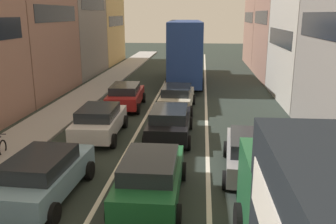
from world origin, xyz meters
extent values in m
cube|color=#A4A4A4|center=(-6.70, 20.00, 0.07)|extent=(2.60, 64.00, 0.14)
cube|color=silver|center=(-1.70, 20.00, 0.01)|extent=(0.16, 60.00, 0.01)
cube|color=silver|center=(1.70, 20.00, 0.01)|extent=(0.16, 60.00, 0.01)
cube|color=#936B5B|center=(-12.00, 22.00, 5.11)|extent=(7.00, 8.70, 10.23)
cube|color=black|center=(-8.48, 22.00, 5.62)|extent=(0.02, 7.04, 1.10)
cube|color=gray|center=(-12.00, 30.80, 5.90)|extent=(7.00, 8.70, 11.79)
cube|color=black|center=(-8.48, 30.80, 6.49)|extent=(0.02, 7.04, 1.10)
cube|color=tan|center=(-12.00, 39.60, 4.36)|extent=(7.00, 8.70, 8.72)
cube|color=black|center=(-8.48, 39.60, 4.80)|extent=(0.02, 7.04, 1.10)
cube|color=#936B5B|center=(9.90, 39.60, 4.75)|extent=(7.00, 8.70, 9.50)
cube|color=black|center=(6.38, 39.60, 5.22)|extent=(0.02, 7.04, 1.10)
cube|color=#936B5B|center=(9.90, 30.80, 4.83)|extent=(7.00, 8.70, 9.66)
cube|color=black|center=(6.38, 30.80, 5.31)|extent=(0.02, 7.04, 1.10)
cube|color=#B2ADA3|center=(9.90, 22.00, 3.73)|extent=(7.00, 8.70, 7.47)
cube|color=black|center=(6.38, 22.00, 4.11)|extent=(0.02, 7.04, 1.10)
cube|color=black|center=(6.39, 13.20, 5.15)|extent=(0.02, 7.04, 1.10)
cube|color=#1E5933|center=(3.67, 5.46, 1.43)|extent=(2.42, 2.42, 1.90)
cube|color=black|center=(3.66, 6.67, 1.81)|extent=(2.02, 0.05, 0.70)
cylinder|color=black|center=(2.47, 5.53, 0.48)|extent=(0.31, 0.96, 0.96)
cube|color=#19592D|center=(-0.11, 7.40, 0.67)|extent=(1.81, 4.30, 0.70)
cube|color=#1E2328|center=(-0.11, 7.20, 1.23)|extent=(1.59, 2.41, 0.52)
cylinder|color=black|center=(-1.03, 8.86, 0.32)|extent=(0.22, 0.64, 0.64)
cylinder|color=black|center=(0.81, 8.87, 0.32)|extent=(0.22, 0.64, 0.64)
cylinder|color=black|center=(-1.02, 5.94, 0.32)|extent=(0.22, 0.64, 0.64)
cylinder|color=black|center=(0.82, 5.94, 0.32)|extent=(0.22, 0.64, 0.64)
cube|color=#759EB7|center=(-3.44, 7.21, 0.67)|extent=(1.97, 4.37, 0.70)
cube|color=#1E2328|center=(-3.45, 7.01, 1.23)|extent=(1.68, 2.47, 0.52)
cylinder|color=black|center=(-4.30, 8.71, 0.32)|extent=(0.25, 0.65, 0.64)
cylinder|color=black|center=(-2.46, 8.63, 0.32)|extent=(0.25, 0.65, 0.64)
cylinder|color=black|center=(-2.58, 5.71, 0.32)|extent=(0.25, 0.65, 0.64)
cube|color=black|center=(-0.04, 13.24, 0.67)|extent=(1.82, 4.31, 0.70)
cube|color=#1E2328|center=(-0.04, 13.04, 1.23)|extent=(1.60, 2.42, 0.52)
cylinder|color=black|center=(-0.97, 14.70, 0.32)|extent=(0.22, 0.64, 0.64)
cylinder|color=black|center=(0.87, 14.71, 0.32)|extent=(0.22, 0.64, 0.64)
cylinder|color=black|center=(-0.95, 11.77, 0.32)|extent=(0.22, 0.64, 0.64)
cylinder|color=black|center=(0.89, 11.78, 0.32)|extent=(0.22, 0.64, 0.64)
cube|color=silver|center=(-3.32, 13.17, 0.67)|extent=(1.93, 4.35, 0.70)
cube|color=#1E2328|center=(-3.31, 12.97, 1.23)|extent=(1.66, 2.46, 0.52)
cylinder|color=black|center=(-4.29, 14.60, 0.32)|extent=(0.24, 0.65, 0.64)
cylinder|color=black|center=(-2.45, 14.66, 0.32)|extent=(0.24, 0.65, 0.64)
cylinder|color=black|center=(-4.19, 11.68, 0.32)|extent=(0.24, 0.65, 0.64)
cylinder|color=black|center=(-2.36, 11.73, 0.32)|extent=(0.24, 0.65, 0.64)
cube|color=beige|center=(-0.06, 18.52, 0.67)|extent=(1.92, 4.35, 0.70)
cube|color=#1E2328|center=(-0.07, 18.32, 1.23)|extent=(1.65, 2.45, 0.52)
cylinder|color=black|center=(-0.94, 20.01, 0.32)|extent=(0.24, 0.65, 0.64)
cylinder|color=black|center=(0.90, 19.95, 0.32)|extent=(0.24, 0.65, 0.64)
cylinder|color=black|center=(-1.02, 17.08, 0.32)|extent=(0.24, 0.65, 0.64)
cylinder|color=black|center=(0.82, 17.03, 0.32)|extent=(0.24, 0.65, 0.64)
cube|color=#A51E1E|center=(-3.23, 18.71, 0.67)|extent=(2.00, 4.38, 0.70)
cube|color=#1E2328|center=(-3.22, 18.51, 1.23)|extent=(1.69, 2.48, 0.52)
cylinder|color=black|center=(-4.21, 20.12, 0.32)|extent=(0.25, 0.65, 0.64)
cylinder|color=black|center=(-2.37, 20.21, 0.32)|extent=(0.25, 0.65, 0.64)
cylinder|color=black|center=(-4.08, 17.20, 0.32)|extent=(0.25, 0.65, 0.64)
cylinder|color=black|center=(-2.24, 17.29, 0.32)|extent=(0.25, 0.65, 0.64)
cube|color=gray|center=(3.27, 9.68, 0.67)|extent=(2.08, 4.41, 0.70)
cube|color=#1E2328|center=(3.25, 9.48, 1.23)|extent=(1.74, 2.51, 0.52)
cylinder|color=black|center=(2.45, 11.20, 0.32)|extent=(0.26, 0.65, 0.64)
cylinder|color=black|center=(4.28, 11.08, 0.32)|extent=(0.26, 0.65, 0.64)
cylinder|color=black|center=(2.25, 8.29, 0.32)|extent=(0.26, 0.65, 0.64)
cylinder|color=black|center=(4.09, 8.16, 0.32)|extent=(0.26, 0.65, 0.64)
cube|color=navy|center=(-0.04, 27.19, 1.70)|extent=(2.97, 10.60, 2.40)
cube|color=black|center=(-0.04, 27.19, 2.06)|extent=(2.98, 9.97, 0.70)
cube|color=navy|center=(-0.04, 27.19, 3.98)|extent=(2.97, 10.60, 2.16)
cube|color=black|center=(-0.04, 27.19, 4.22)|extent=(2.98, 9.97, 0.64)
cylinder|color=black|center=(-1.46, 30.91, 0.50)|extent=(0.35, 1.01, 1.00)
cylinder|color=black|center=(1.04, 31.02, 0.50)|extent=(0.35, 1.01, 1.00)
cylinder|color=black|center=(-1.15, 23.98, 0.50)|extent=(0.35, 1.01, 1.00)
cylinder|color=black|center=(1.35, 24.10, 0.50)|extent=(0.35, 1.01, 1.00)
torus|color=black|center=(-6.62, 10.42, 0.34)|extent=(0.13, 0.68, 0.68)
cylinder|color=black|center=(-6.61, 10.31, 0.97)|extent=(0.50, 0.08, 0.04)
camera|label=1|loc=(1.39, -2.95, 5.63)|focal=39.28mm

